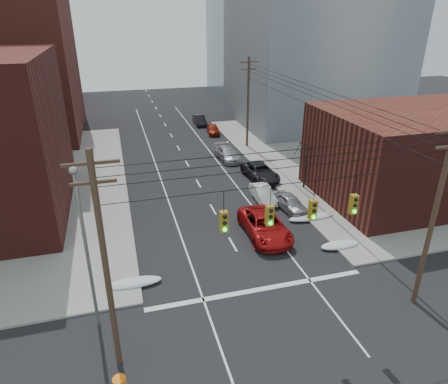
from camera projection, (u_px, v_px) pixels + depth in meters
ground at (305, 373)px, 18.99m from camera, size 160.00×160.00×0.00m
sidewalk_ne at (407, 151)px, 49.29m from camera, size 40.00×40.00×0.15m
building_brick_far at (6, 69)px, 75.15m from camera, size 22.00×18.00×12.00m
building_office at (315, 37)px, 57.90m from camera, size 22.00×20.00×25.00m
building_glass at (264, 38)px, 81.84m from camera, size 20.00×18.00×22.00m
building_storefront at (412, 155)px, 35.81m from camera, size 16.00×12.00×8.00m
utility_pole_left at (105, 264)px, 17.17m from camera, size 2.20×0.28×11.00m
utility_pole_right at (434, 215)px, 21.34m from camera, size 2.20×0.28×11.00m
utility_pole_far at (248, 102)px, 48.56m from camera, size 2.20×0.28×11.00m
traffic_signals at (292, 211)px, 18.68m from camera, size 17.00×0.42×2.02m
street_light at (85, 238)px, 19.66m from camera, size 0.44×0.44×9.32m
bare_tree at (305, 166)px, 37.95m from camera, size 2.09×2.20×4.93m
snow_nw at (134, 283)px, 25.00m from camera, size 3.50×1.08×0.42m
snow_ne at (340, 245)px, 29.06m from camera, size 3.00×1.08×0.42m
snow_east_far at (311, 217)px, 33.02m from camera, size 4.00×1.08×0.42m
red_pickup at (265, 226)px, 30.37m from camera, size 2.94×6.22×1.72m
parked_car_a at (290, 203)px, 34.41m from camera, size 2.17×4.30×1.40m
parked_car_b at (263, 194)px, 36.15m from camera, size 1.51×4.12×1.35m
parked_car_c at (260, 172)px, 40.88m from camera, size 2.90×5.68×1.54m
parked_car_d at (228, 154)px, 46.30m from camera, size 2.37×5.08×1.44m
parked_car_e at (213, 129)px, 56.21m from camera, size 2.08×4.10×1.34m
parked_car_f at (200, 120)px, 60.87m from camera, size 1.61×4.36×1.43m
lot_car_a at (27, 200)px, 34.75m from camera, size 3.92×2.59×1.22m
lot_car_b at (32, 178)px, 38.92m from camera, size 6.02×3.45×1.58m
lot_car_c at (4, 205)px, 33.54m from camera, size 5.46×3.63×1.47m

